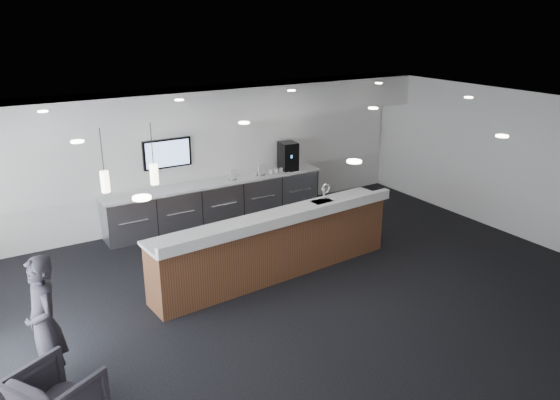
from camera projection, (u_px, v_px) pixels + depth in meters
ground at (310, 287)px, 9.35m from camera, size 10.00×10.00×0.00m
ceiling at (313, 113)px, 8.37m from camera, size 10.00×8.00×0.02m
back_wall at (209, 153)px, 12.09m from camera, size 10.00×0.02×3.00m
right_wall at (510, 163)px, 11.32m from camera, size 0.02×8.00×3.00m
soffit_bulkhead at (216, 104)px, 11.35m from camera, size 10.00×0.90×0.70m
alcove_panel at (210, 149)px, 12.03m from camera, size 9.80×0.06×1.40m
back_credenza at (218, 201)px, 12.13m from camera, size 5.06×0.66×0.95m
wall_tv at (167, 153)px, 11.47m from camera, size 1.05×0.08×0.62m
pendant_left at (148, 170)px, 8.08m from camera, size 0.12×0.12×0.30m
pendant_right at (100, 177)px, 7.74m from camera, size 0.12×0.12×0.30m
ceiling_can_lights at (313, 115)px, 8.38m from camera, size 7.00×5.00×0.02m
service_counter at (276, 245)px, 9.63m from camera, size 4.79×1.16×1.49m
coffee_machine at (288, 156)px, 12.77m from camera, size 0.41×0.52×0.65m
info_sign_left at (233, 175)px, 12.03m from camera, size 0.18×0.07×0.24m
info_sign_right at (262, 170)px, 12.35m from camera, size 0.20×0.08×0.27m
lounge_guest at (45, 324)px, 6.61m from camera, size 0.51×0.70×1.77m
cup_0 at (281, 170)px, 12.66m from camera, size 0.09×0.09×0.09m
cup_1 at (276, 171)px, 12.59m from camera, size 0.13×0.13×0.09m
cup_2 at (271, 172)px, 12.52m from camera, size 0.12×0.12×0.09m
cup_3 at (265, 173)px, 12.45m from camera, size 0.12×0.12×0.09m
cup_4 at (260, 173)px, 12.38m from camera, size 0.13×0.13×0.09m
cup_5 at (255, 174)px, 12.32m from camera, size 0.10×0.10×0.09m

